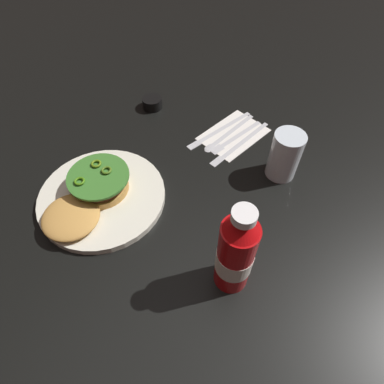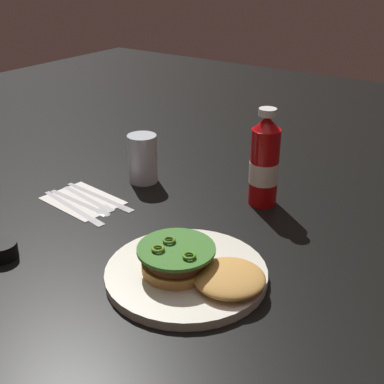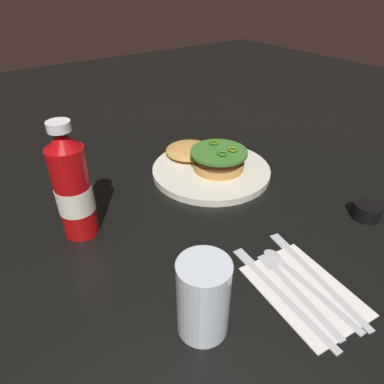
{
  "view_description": "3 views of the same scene",
  "coord_description": "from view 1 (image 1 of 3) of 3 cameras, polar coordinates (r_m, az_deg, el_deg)",
  "views": [
    {
      "loc": [
        0.36,
        0.3,
        0.58
      ],
      "look_at": [
        0.05,
        0.05,
        0.07
      ],
      "focal_mm": 30.03,
      "sensor_mm": 36.0,
      "label": 1
    },
    {
      "loc": [
        0.58,
        -0.74,
        0.52
      ],
      "look_at": [
        0.05,
        0.02,
        0.08
      ],
      "focal_mm": 47.75,
      "sensor_mm": 36.0,
      "label": 2
    },
    {
      "loc": [
        -0.4,
        0.32,
        0.42
      ],
      "look_at": [
        0.03,
        0.01,
        0.06
      ],
      "focal_mm": 31.53,
      "sensor_mm": 36.0,
      "label": 3
    }
  ],
  "objects": [
    {
      "name": "ground_plane",
      "position": [
        0.75,
        -0.44,
        0.58
      ],
      "size": [
        3.0,
        3.0,
        0.0
      ],
      "primitive_type": "plane",
      "color": "black"
    },
    {
      "name": "dinner_plate",
      "position": [
        0.75,
        -15.65,
        -0.81
      ],
      "size": [
        0.28,
        0.28,
        0.02
      ],
      "primitive_type": "cylinder",
      "color": "silver",
      "rests_on": "ground_plane"
    },
    {
      "name": "burger_sandwich",
      "position": [
        0.73,
        -17.72,
        -0.41
      ],
      "size": [
        0.22,
        0.14,
        0.05
      ],
      "color": "#C89045",
      "rests_on": "dinner_plate"
    },
    {
      "name": "ketchup_bottle",
      "position": [
        0.55,
        7.73,
        -10.84
      ],
      "size": [
        0.06,
        0.06,
        0.22
      ],
      "color": "#B30B0D",
      "rests_on": "ground_plane"
    },
    {
      "name": "water_glass",
      "position": [
        0.77,
        16.16,
        6.26
      ],
      "size": [
        0.07,
        0.07,
        0.12
      ],
      "primitive_type": "cylinder",
      "color": "silver",
      "rests_on": "ground_plane"
    },
    {
      "name": "condiment_cup",
      "position": [
        0.97,
        -7.06,
        15.45
      ],
      "size": [
        0.06,
        0.06,
        0.03
      ],
      "primitive_type": "cylinder",
      "color": "black",
      "rests_on": "ground_plane"
    },
    {
      "name": "napkin",
      "position": [
        0.88,
        7.39,
        10.14
      ],
      "size": [
        0.19,
        0.14,
        0.0
      ],
      "primitive_type": "cube",
      "rotation": [
        0.0,
        0.0,
        -0.11
      ],
      "color": "white",
      "rests_on": "ground_plane"
    },
    {
      "name": "butter_knife",
      "position": [
        0.88,
        4.32,
        10.72
      ],
      "size": [
        0.22,
        0.06,
        0.0
      ],
      "color": "silver",
      "rests_on": "napkin"
    },
    {
      "name": "spoon_utensil",
      "position": [
        0.87,
        5.55,
        9.77
      ],
      "size": [
        0.2,
        0.03,
        0.0
      ],
      "color": "silver",
      "rests_on": "napkin"
    },
    {
      "name": "fork_utensil",
      "position": [
        0.87,
        7.17,
        9.39
      ],
      "size": [
        0.18,
        0.05,
        0.0
      ],
      "color": "silver",
      "rests_on": "napkin"
    },
    {
      "name": "steak_knife",
      "position": [
        0.85,
        8.1,
        8.24
      ],
      "size": [
        0.22,
        0.04,
        0.0
      ],
      "color": "silver",
      "rests_on": "napkin"
    }
  ]
}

